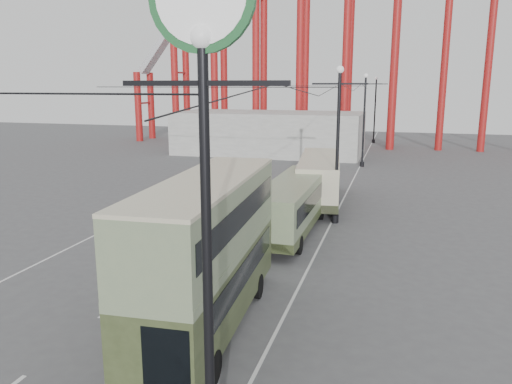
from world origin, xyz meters
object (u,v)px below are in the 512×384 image
(double_decker_bus, at_px, (208,246))
(single_decker_green, at_px, (293,203))
(single_decker_cream, at_px, (319,177))
(pedestrian, at_px, (276,225))
(lamp_post_near, at_px, (204,108))

(double_decker_bus, xyz_separation_m, single_decker_green, (0.45, 11.94, -1.25))
(double_decker_bus, distance_m, single_decker_cream, 19.56)
(pedestrian, bearing_deg, double_decker_bus, 89.05)
(lamp_post_near, relative_size, single_decker_cream, 1.00)
(lamp_post_near, height_order, double_decker_bus, lamp_post_near)
(lamp_post_near, bearing_deg, single_decker_green, 96.44)
(double_decker_bus, relative_size, single_decker_cream, 0.92)
(double_decker_bus, height_order, pedestrian, double_decker_bus)
(single_decker_green, xyz_separation_m, single_decker_cream, (0.31, 7.58, 0.15))
(lamp_post_near, height_order, pedestrian, lamp_post_near)
(single_decker_green, distance_m, pedestrian, 2.34)
(double_decker_bus, relative_size, pedestrian, 4.99)
(lamp_post_near, xyz_separation_m, single_decker_cream, (-1.76, 25.87, -6.01))
(single_decker_green, bearing_deg, single_decker_cream, 88.31)
(lamp_post_near, xyz_separation_m, pedestrian, (-2.51, 16.10, -6.87))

